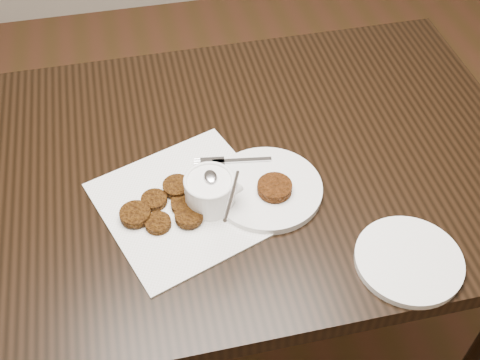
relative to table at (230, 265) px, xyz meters
name	(u,v)px	position (x,y,z in m)	size (l,w,h in m)	color
table	(230,265)	(0.00, 0.00, 0.00)	(1.26, 0.81, 0.75)	black
napkin	(186,203)	(-0.10, -0.09, 0.38)	(0.30, 0.30, 0.00)	white
sauce_ramekin	(209,179)	(-0.06, -0.10, 0.44)	(0.13, 0.13, 0.13)	white
patty_cluster	(169,207)	(-0.13, -0.11, 0.39)	(0.19, 0.19, 0.02)	#60360C
plate_with_patty	(267,186)	(0.06, -0.10, 0.39)	(0.22, 0.22, 0.03)	white
plate_empty	(409,260)	(0.26, -0.31, 0.38)	(0.19, 0.19, 0.01)	white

